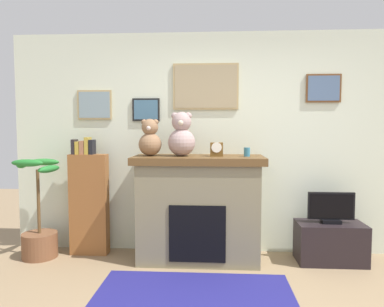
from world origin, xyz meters
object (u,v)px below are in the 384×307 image
object	(u,v)px
bookshelf	(89,201)
teddy_bear_brown	(182,136)
television	(331,209)
mantel_clock	(217,149)
teddy_bear_tan	(150,139)
fireplace	(199,208)
potted_plant	(39,228)
tv_stand	(330,243)
candle_jar	(247,152)

from	to	relation	value
bookshelf	teddy_bear_brown	size ratio (longest dim) A/B	2.82
teddy_bear_brown	television	bearing A→B (deg)	0.63
teddy_bear_brown	bookshelf	bearing A→B (deg)	173.83
television	mantel_clock	bearing A→B (deg)	-179.13
teddy_bear_tan	fireplace	bearing A→B (deg)	1.93
bookshelf	mantel_clock	bearing A→B (deg)	-4.63
potted_plant	tv_stand	world-z (taller)	potted_plant
mantel_clock	teddy_bear_tan	bearing A→B (deg)	179.90
mantel_clock	potted_plant	bearing A→B (deg)	-178.83
fireplace	teddy_bear_tan	size ratio (longest dim) A/B	3.49
bookshelf	teddy_bear_tan	size ratio (longest dim) A/B	3.34
fireplace	tv_stand	world-z (taller)	fireplace
bookshelf	mantel_clock	distance (m)	1.62
candle_jar	mantel_clock	size ratio (longest dim) A/B	0.63
candle_jar	teddy_bear_brown	bearing A→B (deg)	-179.95
fireplace	teddy_bear_tan	bearing A→B (deg)	-178.07
potted_plant	tv_stand	size ratio (longest dim) A/B	1.59
fireplace	bookshelf	distance (m)	1.30
fireplace	mantel_clock	size ratio (longest dim) A/B	9.24
fireplace	television	size ratio (longest dim) A/B	2.87
candle_jar	bookshelf	bearing A→B (deg)	176.27
bookshelf	television	xyz separation A→B (m)	(2.75, -0.10, -0.03)
television	tv_stand	bearing A→B (deg)	90.00
fireplace	bookshelf	xyz separation A→B (m)	(-1.29, 0.10, 0.04)
tv_stand	teddy_bear_brown	world-z (taller)	teddy_bear_brown
bookshelf	television	bearing A→B (deg)	-2.11
television	candle_jar	distance (m)	1.11
potted_plant	teddy_bear_tan	bearing A→B (deg)	1.90
tv_stand	teddy_bear_tan	xyz separation A→B (m)	(-1.99, -0.02, 1.14)
potted_plant	television	bearing A→B (deg)	1.06
potted_plant	mantel_clock	xyz separation A→B (m)	(2.02, 0.04, 0.91)
teddy_bear_tan	teddy_bear_brown	distance (m)	0.35
candle_jar	television	bearing A→B (deg)	1.08
bookshelf	potted_plant	world-z (taller)	bookshelf
fireplace	teddy_bear_tan	xyz separation A→B (m)	(-0.54, -0.02, 0.77)
bookshelf	potted_plant	xyz separation A→B (m)	(-0.53, -0.16, -0.29)
bookshelf	potted_plant	size ratio (longest dim) A/B	1.20
television	teddy_bear_tan	xyz separation A→B (m)	(-1.99, -0.02, 0.76)
fireplace	teddy_bear_brown	bearing A→B (deg)	-174.44
bookshelf	mantel_clock	world-z (taller)	bookshelf
tv_stand	television	world-z (taller)	television
teddy_bear_tan	teddy_bear_brown	bearing A→B (deg)	-0.02
teddy_bear_tan	potted_plant	bearing A→B (deg)	-178.10
bookshelf	candle_jar	xyz separation A→B (m)	(1.82, -0.12, 0.59)
fireplace	teddy_bear_brown	world-z (taller)	teddy_bear_brown
candle_jar	teddy_bear_tan	world-z (taller)	teddy_bear_tan
potted_plant	teddy_bear_brown	distance (m)	1.94
mantel_clock	tv_stand	bearing A→B (deg)	0.93
tv_stand	television	size ratio (longest dim) A/B	1.44
fireplace	potted_plant	xyz separation A→B (m)	(-1.82, -0.06, -0.25)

